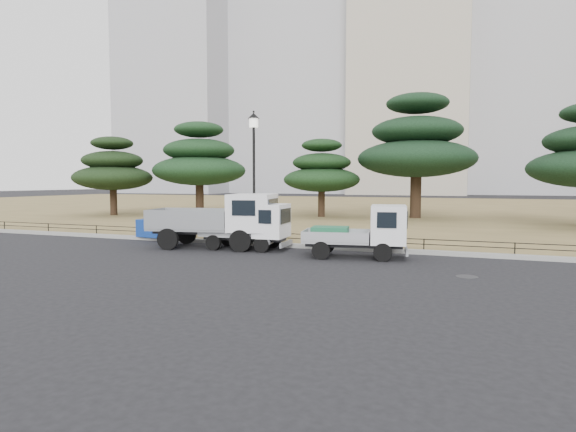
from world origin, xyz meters
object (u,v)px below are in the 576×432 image
at_px(tarp_pile, 160,227).
at_px(street_lamp, 254,155).
at_px(truck_large, 221,218).
at_px(truck_kei_front, 252,227).
at_px(truck_kei_rear, 363,232).

bearing_deg(tarp_pile, street_lamp, 0.58).
distance_m(truck_large, truck_kei_front, 1.35).
bearing_deg(truck_kei_front, tarp_pile, 162.51).
bearing_deg(truck_kei_front, truck_kei_rear, -9.38).
xyz_separation_m(truck_kei_front, truck_kei_rear, (4.44, -0.48, 0.03)).
distance_m(truck_large, tarp_pile, 4.13).
xyz_separation_m(truck_kei_rear, tarp_pile, (-9.60, 1.78, -0.32)).
relative_size(truck_kei_front, tarp_pile, 1.89).
bearing_deg(street_lamp, tarp_pile, -179.42).
relative_size(truck_large, tarp_pile, 2.86).
height_order(truck_kei_rear, tarp_pile, truck_kei_rear).
bearing_deg(street_lamp, truck_kei_rear, -20.29).
distance_m(truck_large, truck_kei_rear, 5.78).
height_order(truck_large, truck_kei_rear, truck_large).
distance_m(truck_kei_front, truck_kei_rear, 4.46).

